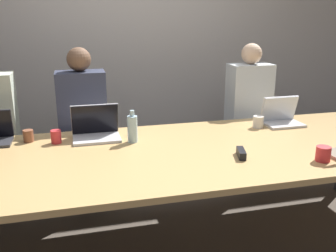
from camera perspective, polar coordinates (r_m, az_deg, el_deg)
The scene contains 13 objects.
ground_plane at distance 2.89m, azimuth -0.04°, elevation -17.56°, with size 24.00×24.00×0.00m, color brown.
curtain_wall at distance 4.14m, azimuth -6.32°, elevation 13.41°, with size 12.00×0.06×2.80m.
conference_table at distance 2.57m, azimuth -0.04°, elevation -4.92°, with size 3.99×1.28×0.73m.
laptop_far_right at distance 3.31m, azimuth 16.87°, elevation 1.43°, with size 0.32×0.23×0.23m.
person_far_right at distance 3.73m, azimuth 12.04°, elevation 1.29°, with size 0.40×0.24×1.37m.
cup_far_right at distance 3.16m, azimuth 13.59°, elevation 0.62°, with size 0.09×0.09×0.10m.
cup_far_left at distance 2.92m, azimuth -20.51°, elevation -1.42°, with size 0.07×0.07×0.09m.
laptop_far_midleft at distance 2.86m, azimuth -10.94°, elevation -0.40°, with size 0.35×0.25×0.25m.
person_far_midleft at distance 3.28m, azimuth -12.72°, elevation -0.83°, with size 0.40×0.24×1.38m.
cup_far_midleft at distance 2.82m, azimuth -16.70°, elevation -1.58°, with size 0.07×0.07×0.10m.
bottle_far_midleft at distance 2.72m, azimuth -5.44°, elevation -0.38°, with size 0.07×0.07×0.24m.
cup_near_right at distance 2.57m, azimuth 22.57°, elevation -3.94°, with size 0.09×0.09×0.10m.
stapler at distance 2.50m, azimuth 11.09°, elevation -4.09°, with size 0.08×0.16×0.05m.
Camera 1 is at (-0.59, -2.32, 1.62)m, focal length 40.00 mm.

